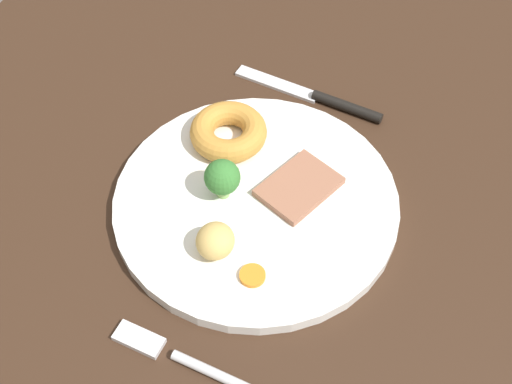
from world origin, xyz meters
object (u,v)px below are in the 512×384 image
(meat_slice_main, at_px, (299,187))
(roast_potato_left, at_px, (215,241))
(fork, at_px, (187,361))
(broccoli_floret, at_px, (222,178))
(knife, at_px, (321,98))
(yorkshire_pudding, at_px, (228,132))
(dinner_plate, at_px, (256,202))
(carrot_coin_front, at_px, (252,276))

(meat_slice_main, height_order, roast_potato_left, roast_potato_left)
(fork, bearing_deg, broccoli_floret, -73.27)
(knife, bearing_deg, yorkshire_pudding, 63.65)
(dinner_plate, xyz_separation_m, roast_potato_left, (-0.07, 0.01, 0.02))
(yorkshire_pudding, xyz_separation_m, broccoli_floret, (-0.07, -0.02, 0.01))
(broccoli_floret, height_order, knife, broccoli_floret)
(meat_slice_main, relative_size, yorkshire_pudding, 0.95)
(roast_potato_left, bearing_deg, dinner_plate, -10.19)
(dinner_plate, distance_m, knife, 0.17)
(meat_slice_main, height_order, broccoli_floret, broccoli_floret)
(meat_slice_main, bearing_deg, carrot_coin_front, 176.83)
(roast_potato_left, xyz_separation_m, knife, (0.24, -0.03, -0.03))
(roast_potato_left, bearing_deg, fork, -170.28)
(broccoli_floret, bearing_deg, meat_slice_main, -64.02)
(broccoli_floret, bearing_deg, carrot_coin_front, -141.75)
(carrot_coin_front, distance_m, fork, 0.10)
(meat_slice_main, bearing_deg, broccoli_floret, 115.98)
(dinner_plate, bearing_deg, knife, -4.74)
(yorkshire_pudding, relative_size, knife, 0.45)
(knife, bearing_deg, broccoli_floret, 82.04)
(roast_potato_left, height_order, knife, roast_potato_left)
(yorkshire_pudding, bearing_deg, fork, -165.78)
(meat_slice_main, relative_size, roast_potato_left, 2.00)
(roast_potato_left, relative_size, fork, 0.26)
(roast_potato_left, distance_m, knife, 0.25)
(meat_slice_main, bearing_deg, dinner_plate, 126.15)
(meat_slice_main, bearing_deg, yorkshire_pudding, 68.31)
(meat_slice_main, xyz_separation_m, yorkshire_pudding, (0.04, 0.09, 0.01))
(meat_slice_main, height_order, carrot_coin_front, meat_slice_main)
(broccoli_floret, distance_m, knife, 0.19)
(broccoli_floret, bearing_deg, roast_potato_left, -162.95)
(broccoli_floret, xyz_separation_m, knife, (0.18, -0.05, -0.04))
(roast_potato_left, relative_size, carrot_coin_front, 1.59)
(meat_slice_main, relative_size, fork, 0.51)
(yorkshire_pudding, bearing_deg, broccoli_floret, -161.71)
(dinner_plate, relative_size, meat_slice_main, 3.69)
(fork, bearing_deg, yorkshire_pudding, -71.57)
(meat_slice_main, distance_m, fork, 0.21)
(meat_slice_main, bearing_deg, knife, 8.76)
(knife, bearing_deg, dinner_plate, 92.09)
(broccoli_floret, bearing_deg, fork, -167.48)
(roast_potato_left, bearing_deg, knife, -6.37)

